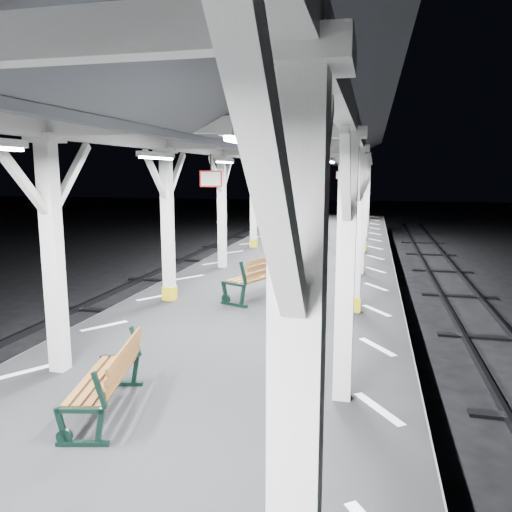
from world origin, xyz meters
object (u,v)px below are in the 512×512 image
(bench_near, at_px, (111,377))
(bench_extra, at_px, (310,226))
(bench_far, at_px, (311,234))
(bench_mid, at_px, (262,275))

(bench_near, xyz_separation_m, bench_extra, (0.35, 15.99, 0.10))
(bench_near, bearing_deg, bench_far, 74.49)
(bench_extra, bearing_deg, bench_near, -97.58)
(bench_mid, bearing_deg, bench_near, -74.00)
(bench_far, bearing_deg, bench_near, -105.28)
(bench_mid, relative_size, bench_extra, 1.00)
(bench_near, bearing_deg, bench_extra, 76.12)
(bench_far, relative_size, bench_extra, 0.95)
(bench_far, distance_m, bench_extra, 2.40)
(bench_near, xyz_separation_m, bench_mid, (0.56, 5.68, 0.09))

